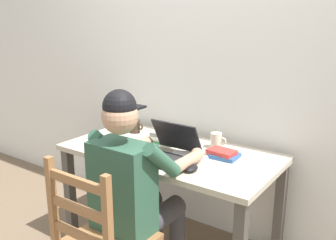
{
  "coord_description": "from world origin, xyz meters",
  "views": [
    {
      "loc": [
        1.33,
        -1.92,
        1.58
      ],
      "look_at": [
        0.02,
        -0.05,
        0.95
      ],
      "focal_mm": 40.39,
      "sensor_mm": 36.0,
      "label": 1
    }
  ],
  "objects_px": {
    "desk": "(170,164)",
    "book_stack_main": "(166,137)",
    "laptop": "(168,150)",
    "coffee_mug_dark": "(135,126)",
    "book_stack_side": "(223,154)",
    "coffee_mug_white": "(217,141)",
    "seated_person": "(135,184)",
    "computer_mouse": "(192,169)"
  },
  "relations": [
    {
      "from": "laptop",
      "to": "coffee_mug_dark",
      "type": "relative_size",
      "value": 2.82
    },
    {
      "from": "desk",
      "to": "coffee_mug_dark",
      "type": "distance_m",
      "value": 0.5
    },
    {
      "from": "desk",
      "to": "book_stack_main",
      "type": "height_order",
      "value": "book_stack_main"
    },
    {
      "from": "coffee_mug_dark",
      "to": "book_stack_main",
      "type": "relative_size",
      "value": 0.57
    },
    {
      "from": "laptop",
      "to": "book_stack_main",
      "type": "xyz_separation_m",
      "value": [
        -0.18,
        0.24,
        -0.01
      ]
    },
    {
      "from": "computer_mouse",
      "to": "book_stack_main",
      "type": "bearing_deg",
      "value": 141.28
    },
    {
      "from": "coffee_mug_dark",
      "to": "book_stack_side",
      "type": "relative_size",
      "value": 0.62
    },
    {
      "from": "desk",
      "to": "coffee_mug_dark",
      "type": "relative_size",
      "value": 11.82
    },
    {
      "from": "desk",
      "to": "computer_mouse",
      "type": "relative_size",
      "value": 14.08
    },
    {
      "from": "coffee_mug_white",
      "to": "book_stack_main",
      "type": "height_order",
      "value": "coffee_mug_white"
    },
    {
      "from": "coffee_mug_dark",
      "to": "book_stack_side",
      "type": "height_order",
      "value": "coffee_mug_dark"
    },
    {
      "from": "desk",
      "to": "book_stack_main",
      "type": "distance_m",
      "value": 0.21
    },
    {
      "from": "laptop",
      "to": "coffee_mug_white",
      "type": "xyz_separation_m",
      "value": [
        0.16,
        0.34,
        0.0
      ]
    },
    {
      "from": "book_stack_main",
      "to": "coffee_mug_dark",
      "type": "bearing_deg",
      "value": 170.04
    },
    {
      "from": "book_stack_main",
      "to": "coffee_mug_white",
      "type": "bearing_deg",
      "value": 16.22
    },
    {
      "from": "laptop",
      "to": "book_stack_side",
      "type": "xyz_separation_m",
      "value": [
        0.28,
        0.2,
        -0.03
      ]
    },
    {
      "from": "seated_person",
      "to": "coffee_mug_white",
      "type": "bearing_deg",
      "value": 75.82
    },
    {
      "from": "coffee_mug_white",
      "to": "book_stack_side",
      "type": "xyz_separation_m",
      "value": [
        0.12,
        -0.13,
        -0.03
      ]
    },
    {
      "from": "desk",
      "to": "laptop",
      "type": "bearing_deg",
      "value": -61.46
    },
    {
      "from": "seated_person",
      "to": "computer_mouse",
      "type": "height_order",
      "value": "seated_person"
    },
    {
      "from": "book_stack_side",
      "to": "coffee_mug_white",
      "type": "bearing_deg",
      "value": 132.12
    },
    {
      "from": "coffee_mug_dark",
      "to": "laptop",
      "type": "bearing_deg",
      "value": -30.07
    },
    {
      "from": "desk",
      "to": "book_stack_side",
      "type": "xyz_separation_m",
      "value": [
        0.35,
        0.08,
        0.12
      ]
    },
    {
      "from": "coffee_mug_white",
      "to": "book_stack_main",
      "type": "relative_size",
      "value": 0.54
    },
    {
      "from": "book_stack_side",
      "to": "laptop",
      "type": "bearing_deg",
      "value": -144.09
    },
    {
      "from": "computer_mouse",
      "to": "book_stack_side",
      "type": "distance_m",
      "value": 0.3
    },
    {
      "from": "laptop",
      "to": "coffee_mug_white",
      "type": "distance_m",
      "value": 0.37
    },
    {
      "from": "desk",
      "to": "seated_person",
      "type": "relative_size",
      "value": 1.15
    },
    {
      "from": "desk",
      "to": "coffee_mug_white",
      "type": "distance_m",
      "value": 0.35
    },
    {
      "from": "coffee_mug_white",
      "to": "book_stack_side",
      "type": "distance_m",
      "value": 0.18
    },
    {
      "from": "computer_mouse",
      "to": "coffee_mug_white",
      "type": "xyz_separation_m",
      "value": [
        -0.07,
        0.43,
        0.03
      ]
    },
    {
      "from": "book_stack_main",
      "to": "book_stack_side",
      "type": "distance_m",
      "value": 0.46
    },
    {
      "from": "seated_person",
      "to": "computer_mouse",
      "type": "bearing_deg",
      "value": 42.58
    },
    {
      "from": "book_stack_main",
      "to": "laptop",
      "type": "bearing_deg",
      "value": -52.4
    },
    {
      "from": "book_stack_main",
      "to": "seated_person",
      "type": "bearing_deg",
      "value": -72.02
    },
    {
      "from": "seated_person",
      "to": "book_stack_main",
      "type": "distance_m",
      "value": 0.59
    },
    {
      "from": "seated_person",
      "to": "book_stack_side",
      "type": "relative_size",
      "value": 6.42
    },
    {
      "from": "desk",
      "to": "coffee_mug_dark",
      "type": "xyz_separation_m",
      "value": [
        -0.44,
        0.17,
        0.15
      ]
    },
    {
      "from": "seated_person",
      "to": "book_stack_side",
      "type": "xyz_separation_m",
      "value": [
        0.28,
        0.52,
        0.08
      ]
    },
    {
      "from": "computer_mouse",
      "to": "coffee_mug_white",
      "type": "bearing_deg",
      "value": 99.5
    },
    {
      "from": "desk",
      "to": "computer_mouse",
      "type": "distance_m",
      "value": 0.39
    },
    {
      "from": "coffee_mug_dark",
      "to": "book_stack_main",
      "type": "bearing_deg",
      "value": -9.96
    }
  ]
}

